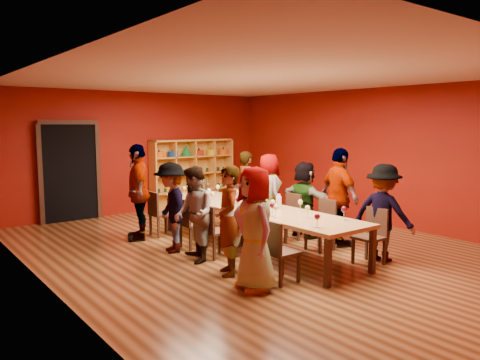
{
  "coord_description": "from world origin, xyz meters",
  "views": [
    {
      "loc": [
        -5.19,
        -6.31,
        2.22
      ],
      "look_at": [
        0.21,
        0.69,
        1.15
      ],
      "focal_mm": 35.0,
      "sensor_mm": 36.0,
      "label": 1
    }
  ],
  "objects_px": {
    "chair_person_left_3": "(190,221)",
    "chair_person_right_2": "(289,215)",
    "person_left_3": "(171,207)",
    "person_right_4": "(247,188)",
    "shelving_unit": "(192,170)",
    "person_right_1": "(339,197)",
    "chair_person_right_0": "(372,233)",
    "chair_person_right_3": "(258,208)",
    "person_right_0": "(383,213)",
    "person_right_2": "(305,199)",
    "person_left_0": "(255,229)",
    "chair_person_left_2": "(213,228)",
    "person_left_4": "(138,192)",
    "person_left_2": "(194,214)",
    "chair_person_left_1": "(245,238)",
    "person_right_3": "(269,192)",
    "spittoon_bowl": "(257,203)",
    "tasting_table": "(254,210)",
    "person_left_1": "(228,221)",
    "chair_person_left_4": "(158,211)",
    "chair_person_right_4": "(237,203)",
    "chair_person_left_0": "(277,248)",
    "wine_bottle": "(207,187)",
    "chair_person_right_1": "(323,222)"
  },
  "relations": [
    {
      "from": "chair_person_left_3",
      "to": "chair_person_right_2",
      "type": "relative_size",
      "value": 1.0
    },
    {
      "from": "person_left_3",
      "to": "person_right_4",
      "type": "bearing_deg",
      "value": 129.3
    },
    {
      "from": "shelving_unit",
      "to": "person_right_1",
      "type": "height_order",
      "value": "shelving_unit"
    },
    {
      "from": "chair_person_right_0",
      "to": "chair_person_right_3",
      "type": "relative_size",
      "value": 1.0
    },
    {
      "from": "person_right_0",
      "to": "person_right_2",
      "type": "height_order",
      "value": "person_right_0"
    },
    {
      "from": "person_left_0",
      "to": "chair_person_left_2",
      "type": "distance_m",
      "value": 1.67
    },
    {
      "from": "person_left_0",
      "to": "person_right_1",
      "type": "xyz_separation_m",
      "value": [
        2.64,
        0.81,
        0.06
      ]
    },
    {
      "from": "chair_person_left_3",
      "to": "person_left_3",
      "type": "distance_m",
      "value": 0.47
    },
    {
      "from": "person_left_3",
      "to": "chair_person_right_0",
      "type": "height_order",
      "value": "person_left_3"
    },
    {
      "from": "person_left_4",
      "to": "person_left_2",
      "type": "bearing_deg",
      "value": 24.74
    },
    {
      "from": "person_left_0",
      "to": "chair_person_left_1",
      "type": "xyz_separation_m",
      "value": [
        0.41,
        0.72,
        -0.34
      ]
    },
    {
      "from": "chair_person_right_3",
      "to": "person_right_0",
      "type": "bearing_deg",
      "value": -84.53
    },
    {
      "from": "person_left_3",
      "to": "chair_person_right_3",
      "type": "relative_size",
      "value": 1.76
    },
    {
      "from": "person_right_0",
      "to": "person_right_3",
      "type": "height_order",
      "value": "person_right_3"
    },
    {
      "from": "person_left_3",
      "to": "chair_person_right_0",
      "type": "relative_size",
      "value": 1.76
    },
    {
      "from": "chair_person_left_1",
      "to": "spittoon_bowl",
      "type": "bearing_deg",
      "value": 42.49
    },
    {
      "from": "tasting_table",
      "to": "person_left_1",
      "type": "relative_size",
      "value": 2.79
    },
    {
      "from": "chair_person_left_4",
      "to": "person_right_1",
      "type": "xyz_separation_m",
      "value": [
        2.23,
        -2.69,
        0.4
      ]
    },
    {
      "from": "person_right_0",
      "to": "person_right_2",
      "type": "bearing_deg",
      "value": -14.81
    },
    {
      "from": "chair_person_right_2",
      "to": "chair_person_right_3",
      "type": "relative_size",
      "value": 1.0
    },
    {
      "from": "chair_person_left_3",
      "to": "person_right_4",
      "type": "bearing_deg",
      "value": 25.51
    },
    {
      "from": "person_left_2",
      "to": "person_left_4",
      "type": "relative_size",
      "value": 0.84
    },
    {
      "from": "person_right_3",
      "to": "shelving_unit",
      "type": "bearing_deg",
      "value": 11.06
    },
    {
      "from": "chair_person_left_1",
      "to": "chair_person_right_2",
      "type": "height_order",
      "value": "same"
    },
    {
      "from": "person_right_1",
      "to": "chair_person_left_3",
      "type": "bearing_deg",
      "value": 71.19
    },
    {
      "from": "chair_person_left_4",
      "to": "chair_person_right_4",
      "type": "relative_size",
      "value": 1.0
    },
    {
      "from": "chair_person_right_2",
      "to": "person_right_3",
      "type": "xyz_separation_m",
      "value": [
        0.3,
        0.94,
        0.3
      ]
    },
    {
      "from": "person_left_0",
      "to": "chair_person_left_4",
      "type": "height_order",
      "value": "person_left_0"
    },
    {
      "from": "spittoon_bowl",
      "to": "person_right_4",
      "type": "bearing_deg",
      "value": 56.55
    },
    {
      "from": "person_right_0",
      "to": "chair_person_right_2",
      "type": "xyz_separation_m",
      "value": [
        -0.27,
        1.9,
        -0.29
      ]
    },
    {
      "from": "person_right_4",
      "to": "tasting_table",
      "type": "bearing_deg",
      "value": 153.83
    },
    {
      "from": "chair_person_left_0",
      "to": "wine_bottle",
      "type": "relative_size",
      "value": 2.78
    },
    {
      "from": "person_left_4",
      "to": "chair_person_right_1",
      "type": "distance_m",
      "value": 3.52
    },
    {
      "from": "person_right_0",
      "to": "person_right_1",
      "type": "relative_size",
      "value": 0.88
    },
    {
      "from": "shelving_unit",
      "to": "chair_person_right_2",
      "type": "height_order",
      "value": "shelving_unit"
    },
    {
      "from": "spittoon_bowl",
      "to": "chair_person_right_2",
      "type": "bearing_deg",
      "value": 2.74
    },
    {
      "from": "person_left_1",
      "to": "chair_person_right_2",
      "type": "height_order",
      "value": "person_left_1"
    },
    {
      "from": "person_left_3",
      "to": "person_right_2",
      "type": "distance_m",
      "value": 2.67
    },
    {
      "from": "person_left_1",
      "to": "shelving_unit",
      "type": "bearing_deg",
      "value": 177.89
    },
    {
      "from": "person_right_1",
      "to": "person_right_2",
      "type": "bearing_deg",
      "value": 15.7
    },
    {
      "from": "person_left_4",
      "to": "chair_person_right_3",
      "type": "height_order",
      "value": "person_left_4"
    },
    {
      "from": "chair_person_right_0",
      "to": "person_right_1",
      "type": "bearing_deg",
      "value": 68.26
    },
    {
      "from": "person_right_1",
      "to": "person_right_4",
      "type": "relative_size",
      "value": 1.11
    },
    {
      "from": "person_left_2",
      "to": "person_right_0",
      "type": "xyz_separation_m",
      "value": [
        2.45,
        -1.82,
        0.01
      ]
    },
    {
      "from": "person_left_4",
      "to": "spittoon_bowl",
      "type": "bearing_deg",
      "value": 60.1
    },
    {
      "from": "person_left_1",
      "to": "wine_bottle",
      "type": "bearing_deg",
      "value": 176.37
    },
    {
      "from": "person_right_2",
      "to": "chair_person_right_4",
      "type": "xyz_separation_m",
      "value": [
        -0.41,
        1.65,
        -0.25
      ]
    },
    {
      "from": "shelving_unit",
      "to": "person_left_0",
      "type": "height_order",
      "value": "shelving_unit"
    },
    {
      "from": "person_left_2",
      "to": "chair_person_right_4",
      "type": "relative_size",
      "value": 1.74
    },
    {
      "from": "person_left_2",
      "to": "person_left_3",
      "type": "bearing_deg",
      "value": -161.84
    }
  ]
}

